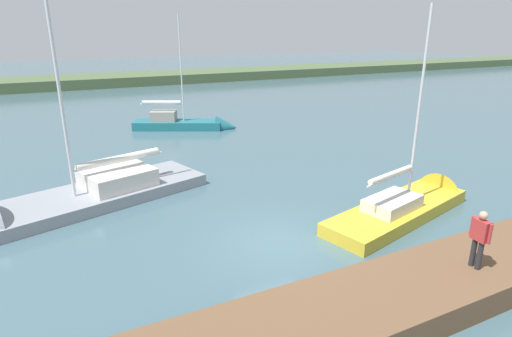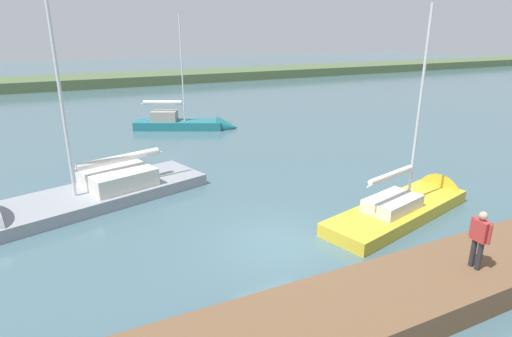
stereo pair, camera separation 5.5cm
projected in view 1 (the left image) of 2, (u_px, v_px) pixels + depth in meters
ground_plane at (279, 243)px, 14.03m from camera, size 200.00×200.00×0.00m
far_shoreline at (103, 85)px, 53.61m from camera, size 180.00×8.00×2.40m
dock_pier at (367, 308)px, 10.17m from camera, size 25.77×2.58×0.73m
sailboat_mid_channel at (45, 213)px, 16.05m from camera, size 11.27×5.97×11.82m
sailboat_inner_slip at (189, 126)px, 29.98m from camera, size 7.29×4.69×8.49m
sailboat_far_right at (416, 205)px, 16.71m from camera, size 8.57×3.97×8.58m
person_on_dock at (480, 236)px, 10.97m from camera, size 0.24×0.63×1.64m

